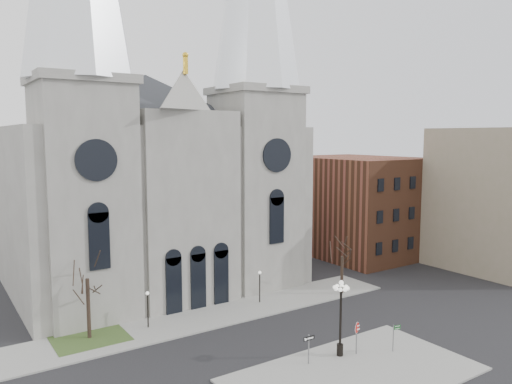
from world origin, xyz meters
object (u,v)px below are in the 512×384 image
stop_sign (357,331)px  one_way_sign (309,344)px  street_name_sign (394,335)px  globe_lamp (341,309)px

stop_sign → one_way_sign: size_ratio=1.15×
one_way_sign → street_name_sign: bearing=-13.8°
stop_sign → one_way_sign: bearing=165.7°
stop_sign → globe_lamp: bearing=154.4°
stop_sign → one_way_sign: (-4.17, 0.78, -0.33)m
one_way_sign → street_name_sign: 7.30m
one_way_sign → stop_sign: bearing=-7.8°
stop_sign → globe_lamp: 2.34m
stop_sign → street_name_sign: bearing=-28.4°
globe_lamp → one_way_sign: size_ratio=2.66×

